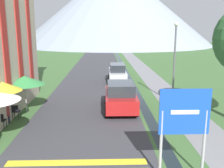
% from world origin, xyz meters
% --- Properties ---
extents(ground_plane, '(160.00, 160.00, 0.00)m').
position_xyz_m(ground_plane, '(0.00, 20.00, 0.00)').
color(ground_plane, '#3D6033').
extents(road, '(6.40, 60.00, 0.01)m').
position_xyz_m(road, '(-2.50, 30.00, 0.00)').
color(road, '#38383D').
rests_on(road, ground_plane).
extents(footpath, '(2.20, 60.00, 0.01)m').
position_xyz_m(footpath, '(3.60, 30.00, 0.00)').
color(footpath, slate).
rests_on(footpath, ground_plane).
extents(drainage_channel, '(0.60, 60.00, 0.00)m').
position_xyz_m(drainage_channel, '(1.20, 30.00, 0.00)').
color(drainage_channel, black).
rests_on(drainage_channel, ground_plane).
extents(mountain_distant, '(64.71, 64.71, 26.47)m').
position_xyz_m(mountain_distant, '(2.33, 84.64, 13.23)').
color(mountain_distant, gray).
rests_on(mountain_distant, ground_plane).
extents(road_sign, '(1.70, 0.11, 3.18)m').
position_xyz_m(road_sign, '(1.24, 3.98, 2.08)').
color(road_sign, '#9E9EA3').
rests_on(road_sign, ground_plane).
extents(parked_car_near, '(2.00, 4.12, 1.82)m').
position_xyz_m(parked_car_near, '(-0.40, 11.49, 0.91)').
color(parked_car_near, '#A31919').
rests_on(parked_car_near, ground_plane).
extents(parked_car_far, '(1.71, 4.53, 1.82)m').
position_xyz_m(parked_car_far, '(-0.15, 20.30, 0.91)').
color(parked_car_far, '#B2B2B7').
rests_on(parked_car_far, ground_plane).
extents(cafe_chair_middle, '(0.40, 0.40, 0.85)m').
position_xyz_m(cafe_chair_middle, '(-6.77, 8.54, 0.51)').
color(cafe_chair_middle, black).
rests_on(cafe_chair_middle, ground_plane).
extents(cafe_chair_far_left, '(0.40, 0.40, 0.85)m').
position_xyz_m(cafe_chair_far_left, '(-6.52, 10.02, 0.51)').
color(cafe_chair_far_left, black).
rests_on(cafe_chair_far_left, ground_plane).
extents(cafe_umbrella_middle_yellow, '(2.01, 2.01, 2.43)m').
position_xyz_m(cafe_umbrella_middle_yellow, '(-6.73, 8.97, 2.17)').
color(cafe_umbrella_middle_yellow, '#B7B2A8').
rests_on(cafe_umbrella_middle_yellow, ground_plane).
extents(cafe_umbrella_rear_green, '(2.47, 2.47, 2.29)m').
position_xyz_m(cafe_umbrella_rear_green, '(-6.30, 11.32, 2.02)').
color(cafe_umbrella_rear_green, '#B7B2A8').
rests_on(cafe_umbrella_rear_green, ground_plane).
extents(person_seated_far, '(0.32, 0.32, 1.26)m').
position_xyz_m(person_seated_far, '(-6.76, 9.35, 0.69)').
color(person_seated_far, '#282833').
rests_on(person_seated_far, ground_plane).
extents(streetlamp, '(0.28, 0.28, 5.56)m').
position_xyz_m(streetlamp, '(3.38, 13.05, 3.27)').
color(streetlamp, '#515156').
rests_on(streetlamp, ground_plane).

